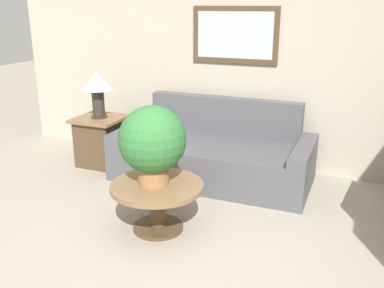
{
  "coord_description": "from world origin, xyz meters",
  "views": [
    {
      "loc": [
        1.08,
        -2.22,
        1.91
      ],
      "look_at": [
        -0.46,
        1.54,
        0.58
      ],
      "focal_mm": 40.0,
      "sensor_mm": 36.0,
      "label": 1
    }
  ],
  "objects_px": {
    "potted_plant_on_table": "(152,142)",
    "table_lamp": "(97,86)",
    "coffee_table": "(157,197)",
    "side_table": "(101,140)",
    "couch_main": "(213,155)"
  },
  "relations": [
    {
      "from": "table_lamp",
      "to": "potted_plant_on_table",
      "type": "bearing_deg",
      "value": -41.42
    },
    {
      "from": "side_table",
      "to": "table_lamp",
      "type": "height_order",
      "value": "table_lamp"
    },
    {
      "from": "side_table",
      "to": "table_lamp",
      "type": "bearing_deg",
      "value": 0.0
    },
    {
      "from": "potted_plant_on_table",
      "to": "table_lamp",
      "type": "bearing_deg",
      "value": 138.58
    },
    {
      "from": "coffee_table",
      "to": "table_lamp",
      "type": "xyz_separation_m",
      "value": [
        -1.38,
        1.2,
        0.67
      ]
    },
    {
      "from": "coffee_table",
      "to": "table_lamp",
      "type": "relative_size",
      "value": 1.48
    },
    {
      "from": "couch_main",
      "to": "coffee_table",
      "type": "xyz_separation_m",
      "value": [
        -0.05,
        -1.31,
        0.04
      ]
    },
    {
      "from": "potted_plant_on_table",
      "to": "coffee_table",
      "type": "bearing_deg",
      "value": -18.74
    },
    {
      "from": "coffee_table",
      "to": "side_table",
      "type": "bearing_deg",
      "value": 139.08
    },
    {
      "from": "couch_main",
      "to": "table_lamp",
      "type": "height_order",
      "value": "table_lamp"
    },
    {
      "from": "table_lamp",
      "to": "potted_plant_on_table",
      "type": "distance_m",
      "value": 1.8
    },
    {
      "from": "coffee_table",
      "to": "potted_plant_on_table",
      "type": "bearing_deg",
      "value": 161.26
    },
    {
      "from": "side_table",
      "to": "potted_plant_on_table",
      "type": "height_order",
      "value": "potted_plant_on_table"
    },
    {
      "from": "table_lamp",
      "to": "side_table",
      "type": "bearing_deg",
      "value": 0.0
    },
    {
      "from": "table_lamp",
      "to": "potted_plant_on_table",
      "type": "height_order",
      "value": "table_lamp"
    }
  ]
}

